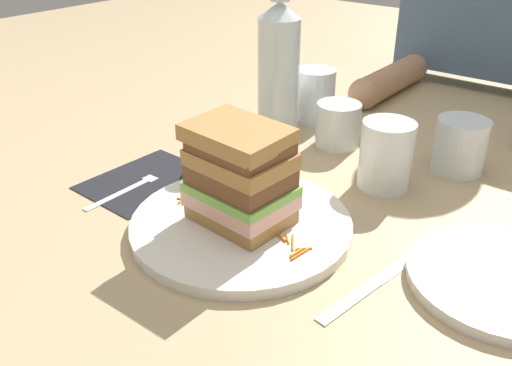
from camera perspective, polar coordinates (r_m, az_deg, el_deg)
name	(u,v)px	position (r m, az deg, el deg)	size (l,w,h in m)	color
ground_plane	(260,221)	(0.71, 0.38, -4.03)	(3.00, 3.00, 0.00)	tan
main_plate	(241,224)	(0.69, -1.55, -4.38)	(0.28, 0.28, 0.01)	white
sandwich	(240,176)	(0.66, -1.67, 0.73)	(0.13, 0.10, 0.13)	#A87A42
carrot_shred_0	(189,201)	(0.73, -7.06, -1.94)	(0.00, 0.00, 0.02)	orange
carrot_shred_1	(198,189)	(0.76, -6.16, -0.60)	(0.00, 0.00, 0.02)	orange
carrot_shred_2	(185,200)	(0.74, -7.50, -1.74)	(0.00, 0.00, 0.02)	orange
carrot_shred_3	(206,190)	(0.75, -5.23, -0.76)	(0.00, 0.00, 0.02)	orange
carrot_shred_4	(197,203)	(0.73, -6.21, -2.10)	(0.00, 0.00, 0.03)	orange
carrot_shred_5	(213,197)	(0.74, -4.58, -1.49)	(0.00, 0.00, 0.02)	orange
carrot_shred_6	(204,201)	(0.73, -5.49, -1.94)	(0.00, 0.00, 0.02)	orange
carrot_shred_7	(184,198)	(0.74, -7.62, -1.53)	(0.00, 0.00, 0.03)	orange
carrot_shred_8	(189,199)	(0.74, -7.05, -1.67)	(0.00, 0.00, 0.02)	orange
carrot_shred_9	(288,239)	(0.65, 3.33, -5.85)	(0.00, 0.00, 0.02)	orange
carrot_shred_10	(296,253)	(0.63, 4.23, -7.32)	(0.00, 0.00, 0.02)	orange
carrot_shred_11	(304,249)	(0.64, 5.06, -6.88)	(0.00, 0.00, 0.02)	orange
carrot_shred_12	(293,243)	(0.64, 3.89, -6.27)	(0.00, 0.00, 0.03)	orange
carrot_shred_13	(300,254)	(0.63, 4.68, -7.41)	(0.00, 0.00, 0.03)	orange
carrot_shred_14	(279,236)	(0.66, 2.46, -5.54)	(0.00, 0.00, 0.03)	orange
napkin_dark	(146,180)	(0.83, -11.45, 0.29)	(0.14, 0.17, 0.00)	black
fork	(135,184)	(0.81, -12.64, -0.10)	(0.02, 0.17, 0.00)	silver
knife	(376,282)	(0.62, 12.46, -10.11)	(0.04, 0.20, 0.00)	silver
juice_glass	(386,158)	(0.80, 13.46, 2.56)	(0.08, 0.08, 0.10)	white
water_bottle	(279,68)	(0.94, 2.40, 11.99)	(0.07, 0.07, 0.27)	silver
empty_tumbler_0	(338,125)	(0.92, 8.61, 6.08)	(0.07, 0.07, 0.07)	silver
empty_tumbler_1	(315,95)	(1.03, 6.20, 9.17)	(0.07, 0.07, 0.10)	silver
empty_tumbler_2	(460,146)	(0.88, 20.65, 3.69)	(0.08, 0.08, 0.08)	silver
side_plate	(499,280)	(0.66, 24.16, -9.28)	(0.20, 0.20, 0.01)	white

